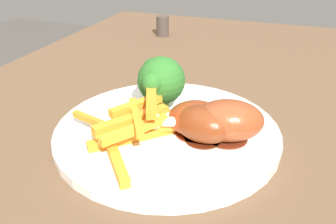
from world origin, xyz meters
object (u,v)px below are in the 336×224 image
object	(u,v)px
chicken_drumstick_near	(200,123)
chicken_drumstick_extra	(192,118)
dinner_plate	(168,130)
carrot_fries_pile	(134,124)
broccoli_floret_front	(161,79)
dining_table	(137,194)
chicken_drumstick_far	(224,122)
pepper_shaker	(163,26)

from	to	relation	value
chicken_drumstick_near	chicken_drumstick_extra	size ratio (longest dim) A/B	0.94
dinner_plate	carrot_fries_pile	bearing A→B (deg)	147.88
dinner_plate	chicken_drumstick_extra	distance (m)	0.04
chicken_drumstick_extra	broccoli_floret_front	bearing A→B (deg)	53.13
dining_table	chicken_drumstick_near	size ratio (longest dim) A/B	10.99
chicken_drumstick_near	chicken_drumstick_extra	xyz separation A→B (m)	(0.01, 0.01, -0.00)
dinner_plate	chicken_drumstick_far	bearing A→B (deg)	-96.28
dinner_plate	chicken_drumstick_near	world-z (taller)	chicken_drumstick_near
chicken_drumstick_far	broccoli_floret_front	bearing A→B (deg)	64.34
pepper_shaker	dining_table	bearing A→B (deg)	-164.25
chicken_drumstick_far	pepper_shaker	world-z (taller)	chicken_drumstick_far
broccoli_floret_front	chicken_drumstick_near	bearing A→B (deg)	-127.69
carrot_fries_pile	pepper_shaker	bearing A→B (deg)	16.84
chicken_drumstick_far	chicken_drumstick_extra	distance (m)	0.04
carrot_fries_pile	chicken_drumstick_extra	size ratio (longest dim) A/B	1.30
dining_table	dinner_plate	bearing A→B (deg)	-86.02
dinner_plate	carrot_fries_pile	distance (m)	0.06
chicken_drumstick_near	pepper_shaker	xyz separation A→B (m)	(0.44, 0.21, -0.01)
dining_table	pepper_shaker	size ratio (longest dim) A/B	27.58
chicken_drumstick_near	pepper_shaker	bearing A→B (deg)	25.93
broccoli_floret_front	chicken_drumstick_near	distance (m)	0.09
chicken_drumstick_extra	chicken_drumstick_near	bearing A→B (deg)	-131.11
carrot_fries_pile	chicken_drumstick_near	size ratio (longest dim) A/B	1.39
chicken_drumstick_extra	pepper_shaker	bearing A→B (deg)	25.13
broccoli_floret_front	chicken_drumstick_extra	world-z (taller)	broccoli_floret_front
dining_table	dinner_plate	distance (m)	0.13
pepper_shaker	chicken_drumstick_extra	bearing A→B (deg)	-154.87
chicken_drumstick_far	chicken_drumstick_extra	xyz separation A→B (m)	(0.00, 0.04, -0.00)
broccoli_floret_front	chicken_drumstick_far	size ratio (longest dim) A/B	0.55
chicken_drumstick_extra	carrot_fries_pile	bearing A→B (deg)	122.83
dining_table	dinner_plate	size ratio (longest dim) A/B	4.56
broccoli_floret_front	chicken_drumstick_far	xyz separation A→B (m)	(-0.05, -0.10, -0.02)
carrot_fries_pile	chicken_drumstick_extra	distance (m)	0.07
dining_table	chicken_drumstick_near	xyz separation A→B (m)	(-0.01, -0.09, 0.14)
chicken_drumstick_far	chicken_drumstick_near	bearing A→B (deg)	105.66
chicken_drumstick_far	pepper_shaker	size ratio (longest dim) A/B	2.98
dining_table	chicken_drumstick_extra	bearing A→B (deg)	-90.64
carrot_fries_pile	chicken_drumstick_near	xyz separation A→B (m)	(0.03, -0.07, 0.00)
broccoli_floret_front	chicken_drumstick_near	size ratio (longest dim) A/B	0.66
dining_table	carrot_fries_pile	distance (m)	0.15
dining_table	pepper_shaker	world-z (taller)	pepper_shaker
carrot_fries_pile	pepper_shaker	world-z (taller)	carrot_fries_pile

